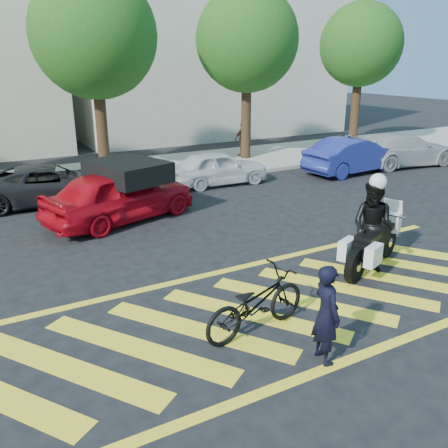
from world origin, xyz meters
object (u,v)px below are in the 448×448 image
police_motorcycle (372,244)px  officer_moto (373,226)px  bicycle (256,303)px  parked_mid_right (218,168)px  parked_far_right (403,149)px  parked_right (353,155)px  red_convertible (120,195)px  parked_mid_left (51,184)px  officer_bike (326,314)px

police_motorcycle → officer_moto: officer_moto is taller
bicycle → parked_mid_right: 10.16m
police_motorcycle → parked_far_right: 11.77m
bicycle → officer_moto: officer_moto is taller
parked_mid_right → parked_right: bearing=-96.3°
red_convertible → parked_far_right: bearing=-101.4°
parked_mid_left → parked_right: (11.58, -1.40, 0.09)m
officer_moto → parked_right: bearing=117.0°
parked_far_right → officer_bike: bearing=133.9°
bicycle → police_motorcycle: size_ratio=0.88×
officer_moto → red_convertible: 7.06m
parked_mid_left → parked_mid_right: size_ratio=1.21×
parked_right → parked_far_right: size_ratio=0.89×
police_motorcycle → red_convertible: size_ratio=0.53×
bicycle → police_motorcycle: bearing=-84.0°
parked_mid_right → parked_right: (5.72, -0.95, 0.09)m
bicycle → parked_far_right: (12.81, 8.30, 0.17)m
parked_far_right → bicycle: bearing=129.2°
police_motorcycle → red_convertible: bearing=100.5°
parked_mid_left → parked_mid_right: parked_mid_right is taller
officer_bike → officer_moto: bearing=-46.9°
officer_moto → red_convertible: (-3.80, 5.94, -0.24)m
police_motorcycle → parked_mid_right: 8.33m
officer_moto → bicycle: bearing=-97.3°
police_motorcycle → parked_mid_right: size_ratio=0.64×
bicycle → parked_right: parked_right is taller
red_convertible → parked_mid_right: bearing=-79.6°
police_motorcycle → parked_mid_right: (0.60, 8.30, 0.03)m
parked_mid_right → parked_right: 5.80m
parked_right → parked_mid_right: bearing=76.1°
parked_mid_left → parked_mid_right: 5.88m
officer_bike → officer_moto: 3.78m
parked_far_right → red_convertible: bearing=102.4°
red_convertible → parked_mid_right: 5.01m
parked_mid_left → parked_right: size_ratio=1.03×
bicycle → parked_right: bearing=-58.7°
officer_bike → red_convertible: 8.12m
bicycle → red_convertible: 6.90m
parked_mid_left → red_convertible: bearing=-145.7°
officer_moto → parked_mid_right: bearing=153.5°
officer_bike → parked_far_right: size_ratio=0.32×
police_motorcycle → parked_mid_right: parked_mid_right is taller
officer_bike → parked_right: size_ratio=0.37×
parked_mid_left → parked_right: 11.66m
officer_bike → police_motorcycle: (3.12, 2.13, -0.20)m
parked_mid_right → parked_mid_left: bearing=88.8°
police_motorcycle → parked_right: (6.32, 7.35, 0.12)m
officer_moto → parked_far_right: officer_moto is taller
police_motorcycle → red_convertible: 7.08m
officer_moto → red_convertible: officer_moto is taller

